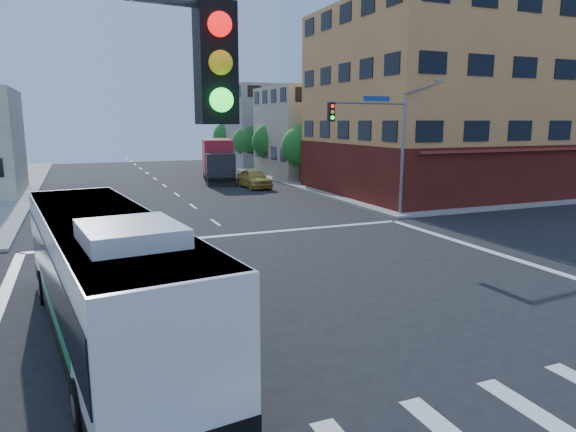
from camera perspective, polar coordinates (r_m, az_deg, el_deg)
name	(u,v)px	position (r m, az deg, el deg)	size (l,w,h in m)	color
ground	(313,293)	(17.22, 2.85, -8.56)	(120.00, 120.00, 0.00)	black
sidewalk_ne	(453,168)	(65.29, 17.89, 5.14)	(50.00, 50.00, 0.15)	gray
corner_building_ne	(445,118)	(42.75, 17.06, 10.42)	(18.10, 15.44, 14.00)	#D28D4B
building_east_near	(323,132)	(54.27, 3.94, 9.31)	(12.06, 10.06, 9.00)	#B7AA8C
building_east_far	(275,126)	(67.11, -1.41, 9.99)	(12.06, 10.06, 10.00)	gray
signal_mast_ne	(380,132)	(29.99, 10.16, 9.12)	(7.91, 1.13, 8.07)	slate
street_tree_a	(302,144)	(46.67, 1.58, 8.02)	(3.60, 3.60, 5.53)	#392114
street_tree_b	(271,139)	(54.07, -1.88, 8.53)	(3.80, 3.80, 5.79)	#392114
street_tree_c	(248,139)	(61.64, -4.50, 8.48)	(3.40, 3.40, 5.29)	#392114
street_tree_d	(229,134)	(69.28, -6.56, 9.01)	(4.00, 4.00, 6.03)	#392114
transit_bus	(106,275)	(13.87, -19.52, -6.22)	(4.18, 12.52, 3.64)	black
box_truck	(218,161)	(49.07, -7.78, 6.06)	(4.06, 8.99, 3.91)	#222327
parked_car	(254,178)	(43.90, -3.78, 4.20)	(1.91, 4.75, 1.62)	gold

